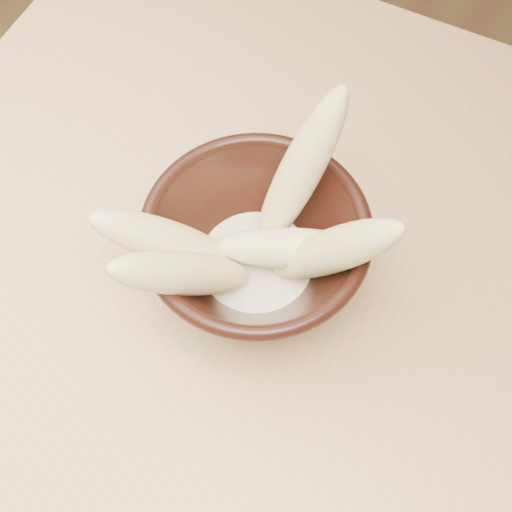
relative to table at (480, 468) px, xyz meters
The scene contains 8 objects.
table is the anchor object (origin of this frame).
bowl 0.28m from the table, 169.88° to the left, with size 0.18×0.18×0.10m.
milk_puddle 0.27m from the table, 169.88° to the left, with size 0.10×0.10×0.01m, color beige.
banana_upright 0.31m from the table, 157.39° to the left, with size 0.03×0.03×0.16m, color #F0E58E.
banana_left 0.34m from the table, behind, with size 0.03×0.03×0.14m, color #F0E58E.
banana_right 0.26m from the table, 165.13° to the left, with size 0.03×0.03×0.15m, color #F0E58E.
banana_across 0.26m from the table, 166.60° to the left, with size 0.03×0.03×0.13m, color #F0E58E.
banana_front 0.32m from the table, behind, with size 0.03×0.03×0.15m, color #F0E58E.
Camera 1 is at (-0.12, -0.19, 1.31)m, focal length 50.00 mm.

